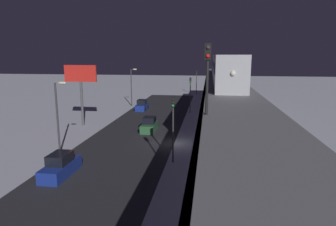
{
  "coord_description": "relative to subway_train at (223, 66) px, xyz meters",
  "views": [
    {
      "loc": [
        -4.4,
        33.39,
        10.27
      ],
      "look_at": [
        1.74,
        -10.7,
        1.55
      ],
      "focal_mm": 31.53,
      "sensor_mm": 36.0,
      "label": 1
    }
  ],
  "objects": [
    {
      "name": "ground_plane",
      "position": [
        6.36,
        10.24,
        -8.7
      ],
      "size": [
        240.0,
        240.0,
        0.0
      ],
      "primitive_type": "plane",
      "color": "silver"
    },
    {
      "name": "avenue_asphalt",
      "position": [
        11.36,
        10.24,
        -8.7
      ],
      "size": [
        11.0,
        85.34,
        0.01
      ],
      "primitive_type": "cube",
      "color": "#28282D",
      "rests_on": "ground_plane"
    },
    {
      "name": "elevated_railway",
      "position": [
        0.09,
        10.24,
        -2.76
      ],
      "size": [
        5.0,
        85.34,
        6.92
      ],
      "color": "slate",
      "rests_on": "ground_plane"
    },
    {
      "name": "subway_train",
      "position": [
        0.0,
        0.0,
        0.0
      ],
      "size": [
        2.94,
        36.87,
        3.4
      ],
      "color": "#B7BABF",
      "rests_on": "elevated_railway"
    },
    {
      "name": "rail_signal",
      "position": [
        2.07,
        26.91,
        0.95
      ],
      "size": [
        0.36,
        0.41,
        4.0
      ],
      "color": "black",
      "rests_on": "elevated_railway"
    },
    {
      "name": "sedan_blue",
      "position": [
        14.56,
        -10.69,
        -7.92
      ],
      "size": [
        1.91,
        4.23,
        1.97
      ],
      "color": "navy",
      "rests_on": "ground_plane"
    },
    {
      "name": "sedan_green",
      "position": [
        9.96,
        4.86,
        -7.9
      ],
      "size": [
        1.8,
        4.14,
        1.97
      ],
      "rotation": [
        0.0,
        0.0,
        3.14
      ],
      "color": "#2D6038",
      "rests_on": "ground_plane"
    },
    {
      "name": "sedan_blue_2",
      "position": [
        14.56,
        20.92,
        -7.9
      ],
      "size": [
        1.8,
        4.71,
        1.97
      ],
      "color": "navy",
      "rests_on": "ground_plane"
    },
    {
      "name": "traffic_light_near",
      "position": [
        5.26,
        16.47,
        -4.5
      ],
      "size": [
        0.32,
        0.44,
        6.4
      ],
      "color": "#2D2D2D",
      "rests_on": "ground_plane"
    },
    {
      "name": "traffic_light_mid",
      "position": [
        5.26,
        -8.96,
        -4.5
      ],
      "size": [
        0.32,
        0.44,
        6.4
      ],
      "color": "#2D2D2D",
      "rests_on": "ground_plane"
    },
    {
      "name": "traffic_light_far",
      "position": [
        5.26,
        -34.39,
        -4.5
      ],
      "size": [
        0.32,
        0.44,
        6.4
      ],
      "color": "#2D2D2D",
      "rests_on": "ground_plane"
    },
    {
      "name": "commercial_billboard",
      "position": [
        20.45,
        2.88,
        -1.87
      ],
      "size": [
        4.8,
        0.36,
        8.9
      ],
      "color": "#4C4C51",
      "rests_on": "ground_plane"
    },
    {
      "name": "street_lamp_near",
      "position": [
        17.43,
        15.24,
        -3.89
      ],
      "size": [
        1.35,
        0.44,
        7.65
      ],
      "color": "#38383D",
      "rests_on": "ground_plane"
    },
    {
      "name": "street_lamp_far",
      "position": [
        17.43,
        -14.76,
        -3.89
      ],
      "size": [
        1.35,
        0.44,
        7.65
      ],
      "color": "#38383D",
      "rests_on": "ground_plane"
    }
  ]
}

